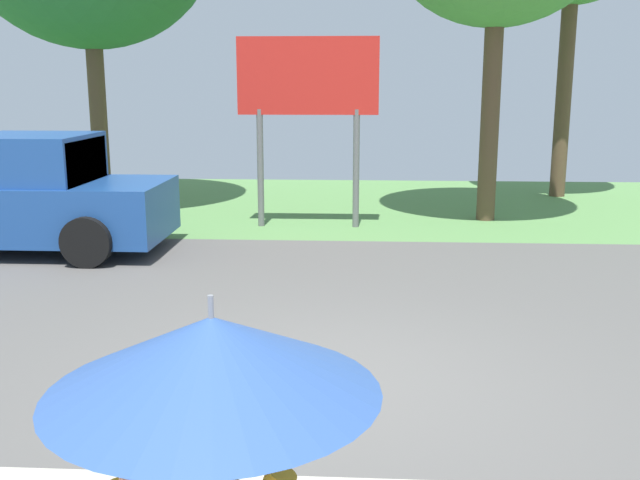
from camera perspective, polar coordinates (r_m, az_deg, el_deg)
ground_plane at (r=9.65m, az=1.55°, el=-4.23°), size 40.00×22.00×0.20m
pickup_truck at (r=12.80m, az=-23.31°, el=3.08°), size 5.20×2.28×1.88m
roadside_billboard at (r=13.62m, az=-0.96°, el=11.66°), size 2.60×0.12×3.50m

